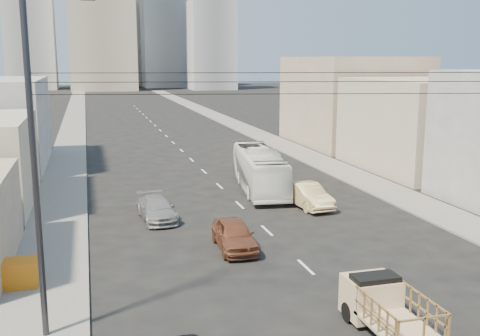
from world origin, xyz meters
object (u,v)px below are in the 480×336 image
city_bus (259,170)px  crate_stack (16,273)px  sedan_grey (156,209)px  streetlamp_left (37,160)px  sedan_tan (307,195)px  flatbed_pickup (386,305)px  sedan_brown (234,235)px

city_bus → crate_stack: size_ratio=6.26×
sedan_grey → streetlamp_left: bearing=-115.9°
sedan_tan → sedan_grey: bearing=176.3°
flatbed_pickup → sedan_grey: flatbed_pickup is taller
flatbed_pickup → crate_stack: (-13.28, 7.84, -0.40)m
sedan_tan → sedan_grey: sedan_tan is taller
sedan_grey → sedan_brown: bearing=-68.0°
flatbed_pickup → sedan_brown: (-2.91, 10.32, -0.32)m
crate_stack → city_bus: bearing=43.8°
sedan_tan → sedan_brown: bearing=-140.6°
sedan_brown → sedan_grey: sedan_brown is taller
city_bus → sedan_tan: bearing=-65.9°
crate_stack → streetlamp_left: bearing=-72.0°
flatbed_pickup → sedan_tan: bearing=77.1°
sedan_brown → streetlamp_left: 12.79m
city_bus → sedan_brown: bearing=-105.0°
sedan_grey → streetlamp_left: 16.08m
city_bus → crate_stack: city_bus is taller
sedan_brown → city_bus: bearing=69.3°
city_bus → streetlamp_left: bearing=-117.4°
sedan_brown → sedan_grey: bearing=118.3°
city_bus → streetlamp_left: streetlamp_left is taller
flatbed_pickup → crate_stack: size_ratio=2.45×
sedan_grey → crate_stack: size_ratio=2.64×
sedan_brown → streetlamp_left: (-8.76, -7.42, 5.66)m
streetlamp_left → flatbed_pickup: bearing=-14.0°
sedan_grey → sedan_tan: bearing=-2.3°
sedan_brown → sedan_grey: (-3.23, 6.54, -0.09)m
city_bus → sedan_brown: size_ratio=2.47×
flatbed_pickup → streetlamp_left: bearing=166.0°
sedan_grey → crate_stack: (-7.13, -9.02, 0.00)m
sedan_tan → flatbed_pickup: bearing=-108.6°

